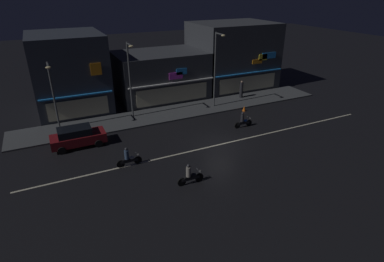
{
  "coord_description": "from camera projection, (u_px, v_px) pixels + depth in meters",
  "views": [
    {
      "loc": [
        -12.23,
        -19.84,
        12.03
      ],
      "look_at": [
        -1.84,
        1.72,
        0.89
      ],
      "focal_mm": 29.2,
      "sensor_mm": 36.0,
      "label": 1
    }
  ],
  "objects": [
    {
      "name": "streetlamp_mid",
      "position": [
        130.0,
        75.0,
        29.42
      ],
      "size": [
        0.44,
        1.64,
        7.28
      ],
      "color": "#47494C",
      "rests_on": "sidewalk_far"
    },
    {
      "name": "streetlamp_west",
      "position": [
        53.0,
        91.0,
        26.96
      ],
      "size": [
        0.44,
        1.64,
        6.12
      ],
      "color": "#47494C",
      "rests_on": "sidewalk_far"
    },
    {
      "name": "traffic_cone",
      "position": [
        244.0,
        108.0,
        32.97
      ],
      "size": [
        0.36,
        0.36,
        0.55
      ],
      "primitive_type": "cone",
      "color": "orange",
      "rests_on": "ground"
    },
    {
      "name": "sidewalk_far",
      "position": [
        181.0,
        111.0,
        32.81
      ],
      "size": [
        32.84,
        4.11,
        0.14
      ],
      "primitive_type": "cube",
      "color": "#424447",
      "rests_on": "ground"
    },
    {
      "name": "storefront_left_block",
      "position": [
        232.0,
        55.0,
        39.84
      ],
      "size": [
        9.93,
        7.83,
        8.01
      ],
      "color": "#383A3F",
      "rests_on": "ground"
    },
    {
      "name": "motorcycle_following",
      "position": [
        243.0,
        121.0,
        29.02
      ],
      "size": [
        1.9,
        0.6,
        1.52
      ],
      "rotation": [
        0.0,
        0.0,
        -0.05
      ],
      "color": "black",
      "rests_on": "ground"
    },
    {
      "name": "streetlamp_east",
      "position": [
        216.0,
        65.0,
        32.03
      ],
      "size": [
        0.44,
        1.64,
        7.78
      ],
      "color": "#47494C",
      "rests_on": "sidewalk_far"
    },
    {
      "name": "lane_divider_stripe",
      "position": [
        221.0,
        144.0,
        26.09
      ],
      "size": [
        31.19,
        0.16,
        0.01
      ],
      "primitive_type": "cube",
      "color": "beige",
      "rests_on": "ground"
    },
    {
      "name": "parked_car_near_kerb",
      "position": [
        77.0,
        137.0,
        25.46
      ],
      "size": [
        4.3,
        1.98,
        1.67
      ],
      "color": "maroon",
      "rests_on": "ground"
    },
    {
      "name": "storefront_right_block",
      "position": [
        69.0,
        72.0,
        32.31
      ],
      "size": [
        7.06,
        8.29,
        7.84
      ],
      "color": "#2D333D",
      "rests_on": "ground"
    },
    {
      "name": "pedestrian_on_sidewalk",
      "position": [
        241.0,
        90.0,
        36.31
      ],
      "size": [
        0.41,
        0.41,
        1.99
      ],
      "rotation": [
        0.0,
        0.0,
        2.57
      ],
      "color": "#232328",
      "rests_on": "sidewalk_far"
    },
    {
      "name": "motorcycle_opposite_lane",
      "position": [
        128.0,
        158.0,
        22.74
      ],
      "size": [
        1.9,
        0.6,
        1.52
      ],
      "rotation": [
        0.0,
        0.0,
        3.07
      ],
      "color": "black",
      "rests_on": "ground"
    },
    {
      "name": "ground_plane",
      "position": [
        221.0,
        144.0,
        26.1
      ],
      "size": [
        140.0,
        140.0,
        0.0
      ],
      "primitive_type": "plane",
      "color": "black"
    },
    {
      "name": "storefront_center_block",
      "position": [
        161.0,
        75.0,
        36.23
      ],
      "size": [
        10.26,
        7.08,
        5.29
      ],
      "color": "#383A3F",
      "rests_on": "ground"
    },
    {
      "name": "motorcycle_lead",
      "position": [
        190.0,
        176.0,
        20.66
      ],
      "size": [
        1.9,
        0.6,
        1.52
      ],
      "rotation": [
        0.0,
        0.0,
        3.11
      ],
      "color": "black",
      "rests_on": "ground"
    }
  ]
}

